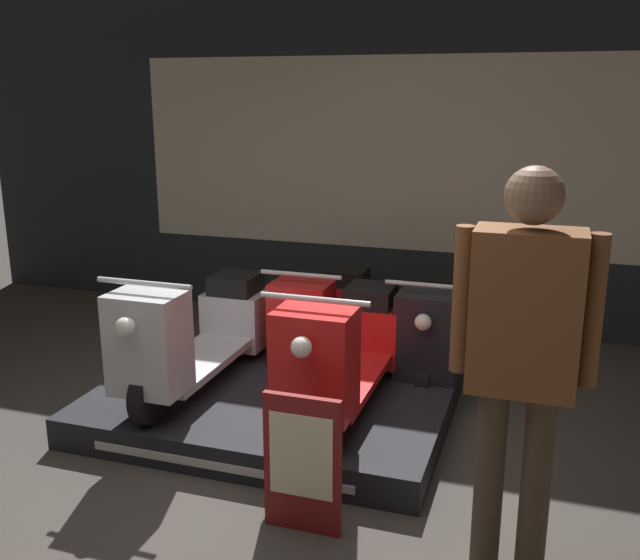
{
  "coord_description": "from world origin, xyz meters",
  "views": [
    {
      "loc": [
        1.41,
        -3.0,
        2.1
      ],
      "look_at": [
        -0.09,
        1.58,
        0.82
      ],
      "focal_mm": 40.0,
      "sensor_mm": 36.0,
      "label": 1
    }
  ],
  "objects_px": {
    "scooter_display_left": "(198,333)",
    "scooter_backrow_1": "(441,328)",
    "scooter_backrow_0": "(327,316)",
    "scooter_display_right": "(346,350)",
    "price_sign_board": "(302,464)",
    "person_right_browsing": "(523,342)"
  },
  "relations": [
    {
      "from": "scooter_backrow_1",
      "to": "person_right_browsing",
      "type": "height_order",
      "value": "person_right_browsing"
    },
    {
      "from": "scooter_display_right",
      "to": "price_sign_board",
      "type": "bearing_deg",
      "value": -85.06
    },
    {
      "from": "scooter_display_left",
      "to": "scooter_backrow_1",
      "type": "distance_m",
      "value": 1.86
    },
    {
      "from": "price_sign_board",
      "to": "scooter_display_right",
      "type": "bearing_deg",
      "value": 94.94
    },
    {
      "from": "scooter_backrow_0",
      "to": "scooter_display_right",
      "type": "bearing_deg",
      "value": -67.02
    },
    {
      "from": "scooter_backrow_0",
      "to": "person_right_browsing",
      "type": "xyz_separation_m",
      "value": [
        1.57,
        -2.24,
        0.73
      ]
    },
    {
      "from": "person_right_browsing",
      "to": "price_sign_board",
      "type": "xyz_separation_m",
      "value": [
        -0.98,
        -0.02,
        -0.73
      ]
    },
    {
      "from": "scooter_backrow_1",
      "to": "person_right_browsing",
      "type": "distance_m",
      "value": 2.45
    },
    {
      "from": "scooter_display_left",
      "to": "scooter_display_right",
      "type": "xyz_separation_m",
      "value": [
        1.02,
        0.0,
        0.0
      ]
    },
    {
      "from": "scooter_display_right",
      "to": "scooter_display_left",
      "type": "bearing_deg",
      "value": 180.0
    },
    {
      "from": "scooter_display_right",
      "to": "price_sign_board",
      "type": "height_order",
      "value": "scooter_display_right"
    },
    {
      "from": "scooter_display_left",
      "to": "price_sign_board",
      "type": "relative_size",
      "value": 2.36
    },
    {
      "from": "scooter_display_right",
      "to": "scooter_backrow_1",
      "type": "distance_m",
      "value": 1.27
    },
    {
      "from": "scooter_backrow_0",
      "to": "person_right_browsing",
      "type": "bearing_deg",
      "value": -54.93
    },
    {
      "from": "scooter_backrow_1",
      "to": "price_sign_board",
      "type": "bearing_deg",
      "value": -97.93
    },
    {
      "from": "scooter_display_left",
      "to": "scooter_backrow_0",
      "type": "xyz_separation_m",
      "value": [
        0.52,
        1.18,
        -0.2
      ]
    },
    {
      "from": "price_sign_board",
      "to": "scooter_display_left",
      "type": "bearing_deg",
      "value": 135.99
    },
    {
      "from": "scooter_backrow_0",
      "to": "price_sign_board",
      "type": "xyz_separation_m",
      "value": [
        0.59,
        -2.26,
        0.01
      ]
    },
    {
      "from": "scooter_display_right",
      "to": "scooter_backrow_1",
      "type": "xyz_separation_m",
      "value": [
        0.41,
        1.18,
        -0.2
      ]
    },
    {
      "from": "scooter_display_left",
      "to": "scooter_display_right",
      "type": "bearing_deg",
      "value": 0.0
    },
    {
      "from": "scooter_display_right",
      "to": "scooter_backrow_0",
      "type": "height_order",
      "value": "scooter_display_right"
    },
    {
      "from": "scooter_backrow_1",
      "to": "price_sign_board",
      "type": "height_order",
      "value": "scooter_backrow_1"
    }
  ]
}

